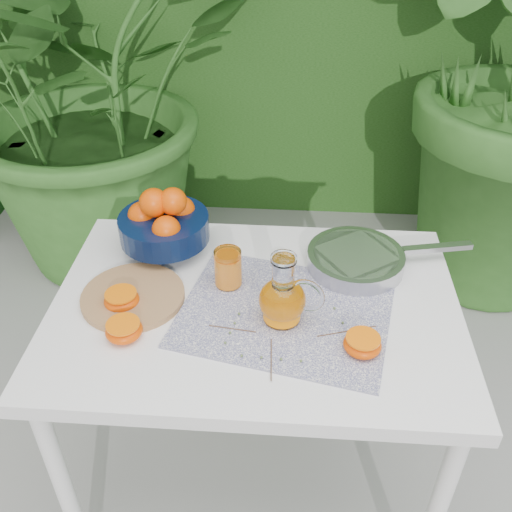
# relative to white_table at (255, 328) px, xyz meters

# --- Properties ---
(ground) EXTENTS (60.00, 60.00, 0.00)m
(ground) POSITION_rel_white_table_xyz_m (0.08, 0.06, -0.67)
(ground) COLOR #9F9C98
(potted_plant_left) EXTENTS (2.32, 2.32, 1.65)m
(potted_plant_left) POSITION_rel_white_table_xyz_m (-0.80, 1.28, 0.15)
(potted_plant_left) COLOR #2E5F20
(potted_plant_left) RESTS_ON ground
(potted_plant_right) EXTENTS (2.79, 2.79, 1.98)m
(potted_plant_right) POSITION_rel_white_table_xyz_m (0.89, 1.22, 0.32)
(potted_plant_right) COLOR #2E5F20
(potted_plant_right) RESTS_ON ground
(white_table) EXTENTS (1.00, 0.70, 0.75)m
(white_table) POSITION_rel_white_table_xyz_m (0.00, 0.00, 0.00)
(white_table) COLOR white
(white_table) RESTS_ON ground
(placemat) EXTENTS (0.56, 0.48, 0.00)m
(placemat) POSITION_rel_white_table_xyz_m (0.07, -0.03, 0.08)
(placemat) COLOR #0D104D
(placemat) RESTS_ON white_table
(cutting_board) EXTENTS (0.32, 0.32, 0.02)m
(cutting_board) POSITION_rel_white_table_xyz_m (-0.30, -0.00, 0.09)
(cutting_board) COLOR #956843
(cutting_board) RESTS_ON white_table
(fruit_bowl) EXTENTS (0.31, 0.31, 0.19)m
(fruit_bowl) POSITION_rel_white_table_xyz_m (-0.26, 0.21, 0.17)
(fruit_bowl) COLOR black
(fruit_bowl) RESTS_ON white_table
(juice_pitcher) EXTENTS (0.17, 0.14, 0.18)m
(juice_pitcher) POSITION_rel_white_table_xyz_m (0.07, -0.05, 0.15)
(juice_pitcher) COLOR white
(juice_pitcher) RESTS_ON white_table
(juice_tumbler) EXTENTS (0.07, 0.07, 0.10)m
(juice_tumbler) POSITION_rel_white_table_xyz_m (-0.07, 0.07, 0.13)
(juice_tumbler) COLOR white
(juice_tumbler) RESTS_ON white_table
(saute_pan) EXTENTS (0.47, 0.30, 0.05)m
(saute_pan) POSITION_rel_white_table_xyz_m (0.26, 0.17, 0.11)
(saute_pan) COLOR #AAAAAF
(saute_pan) RESTS_ON white_table
(orange_halves) EXTENTS (0.66, 0.20, 0.04)m
(orange_halves) POSITION_rel_white_table_xyz_m (-0.12, -0.10, 0.10)
(orange_halves) COLOR #ED5902
(orange_halves) RESTS_ON white_table
(thyme_sprigs) EXTENTS (0.39, 0.24, 0.01)m
(thyme_sprigs) POSITION_rel_white_table_xyz_m (0.08, -0.12, 0.09)
(thyme_sprigs) COLOR #513725
(thyme_sprigs) RESTS_ON white_table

